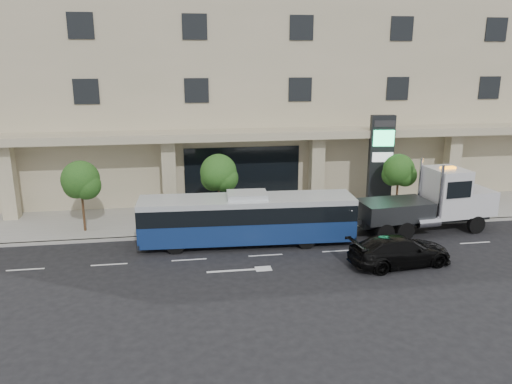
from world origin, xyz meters
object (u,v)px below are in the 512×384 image
(black_sedan, at_px, (400,250))
(signage_pylon, at_px, (381,162))
(tow_truck, at_px, (432,203))
(city_bus, at_px, (247,218))

(black_sedan, distance_m, signage_pylon, 9.80)
(tow_truck, relative_size, signage_pylon, 1.49)
(city_bus, distance_m, tow_truck, 11.18)
(black_sedan, bearing_deg, tow_truck, -48.74)
(city_bus, height_order, tow_truck, tow_truck)
(city_bus, relative_size, signage_pylon, 1.89)
(black_sedan, xyz_separation_m, signage_pylon, (2.56, 9.10, 2.59))
(tow_truck, xyz_separation_m, black_sedan, (-4.01, -4.53, -1.00))
(black_sedan, bearing_deg, signage_pylon, -22.92)
(tow_truck, height_order, signage_pylon, signage_pylon)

